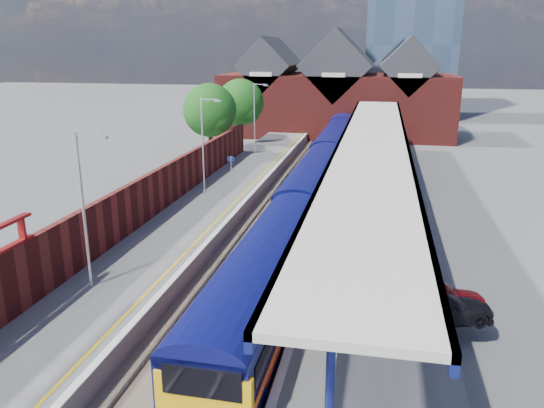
{
  "coord_description": "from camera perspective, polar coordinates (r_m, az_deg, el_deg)",
  "views": [
    {
      "loc": [
        5.89,
        -13.82,
        11.35
      ],
      "look_at": [
        -0.04,
        15.18,
        2.6
      ],
      "focal_mm": 35.0,
      "sensor_mm": 36.0,
      "label": 1
    }
  ],
  "objects": [
    {
      "name": "parked_car_dark",
      "position": [
        22.11,
        17.39,
        -10.41
      ],
      "size": [
        4.72,
        3.03,
        1.27
      ],
      "primitive_type": "imported",
      "rotation": [
        0.0,
        0.0,
        1.88
      ],
      "color": "black",
      "rests_on": "right_platform"
    },
    {
      "name": "lamp_post_d",
      "position": [
        53.63,
        -1.76,
        9.65
      ],
      "size": [
        1.48,
        0.18,
        7.0
      ],
      "color": "#A5A8AA",
      "rests_on": "left_platform"
    },
    {
      "name": "right_platform",
      "position": [
        35.52,
        11.18,
        -1.64
      ],
      "size": [
        6.0,
        76.0,
        1.0
      ],
      "primitive_type": "cube",
      "color": "#565659",
      "rests_on": "ground"
    },
    {
      "name": "tree_near",
      "position": [
        52.66,
        -6.59,
        9.82
      ],
      "size": [
        5.2,
        5.2,
        8.1
      ],
      "color": "#382314",
      "rests_on": "ground"
    },
    {
      "name": "station_building",
      "position": [
        72.3,
        6.98,
        11.67
      ],
      "size": [
        30.0,
        12.12,
        13.78
      ],
      "color": "maroon",
      "rests_on": "ground"
    },
    {
      "name": "platform_sign",
      "position": [
        40.3,
        -4.42,
        4.01
      ],
      "size": [
        0.55,
        0.08,
        2.5
      ],
      "color": "#A5A8AA",
      "rests_on": "left_platform"
    },
    {
      "name": "tree_far",
      "position": [
        60.01,
        -3.28,
        10.7
      ],
      "size": [
        5.2,
        5.2,
        8.1
      ],
      "color": "#382314",
      "rests_on": "ground"
    },
    {
      "name": "left_platform",
      "position": [
        37.3,
        -6.75,
        -0.56
      ],
      "size": [
        5.0,
        76.0,
        1.0
      ],
      "primitive_type": "cube",
      "color": "#565659",
      "rests_on": "ground"
    },
    {
      "name": "canopy",
      "position": [
        36.29,
        10.81,
        6.5
      ],
      "size": [
        4.5,
        52.0,
        4.48
      ],
      "color": "navy",
      "rests_on": "right_platform"
    },
    {
      "name": "parked_car_silver",
      "position": [
        21.57,
        12.04,
        -10.36
      ],
      "size": [
        4.67,
        2.04,
        1.49
      ],
      "primitive_type": "imported",
      "rotation": [
        0.0,
        0.0,
        1.67
      ],
      "color": "#9A999E",
      "rests_on": "right_platform"
    },
    {
      "name": "coping_left",
      "position": [
        36.5,
        -3.27,
        0.01
      ],
      "size": [
        0.3,
        76.0,
        0.05
      ],
      "primitive_type": "cube",
      "color": "silver",
      "rests_on": "left_platform"
    },
    {
      "name": "parked_car_blue",
      "position": [
        28.12,
        12.7,
        -4.2
      ],
      "size": [
        4.57,
        2.3,
        1.24
      ],
      "primitive_type": "imported",
      "rotation": [
        0.0,
        0.0,
        1.63
      ],
      "color": "navy",
      "rests_on": "right_platform"
    },
    {
      "name": "yellow_line",
      "position": [
        36.66,
        -4.18,
        0.03
      ],
      "size": [
        0.14,
        76.0,
        0.01
      ],
      "primitive_type": "cube",
      "color": "yellow",
      "rests_on": "left_platform"
    },
    {
      "name": "lamp_post_c",
      "position": [
        38.39,
        -7.28,
        6.8
      ],
      "size": [
        1.48,
        0.18,
        7.0
      ],
      "color": "#A5A8AA",
      "rests_on": "left_platform"
    },
    {
      "name": "parked_car_red",
      "position": [
        22.74,
        17.24,
        -9.52
      ],
      "size": [
        4.11,
        2.02,
        1.35
      ],
      "primitive_type": "imported",
      "rotation": [
        0.0,
        0.0,
        1.68
      ],
      "color": "maroon",
      "rests_on": "right_platform"
    },
    {
      "name": "ground",
      "position": [
        45.65,
        3.78,
        2.03
      ],
      "size": [
        240.0,
        240.0,
        0.0
      ],
      "primitive_type": "plane",
      "color": "#5B5B5E",
      "rests_on": "ground"
    },
    {
      "name": "lamp_post_b",
      "position": [
        24.16,
        -19.43,
        0.25
      ],
      "size": [
        1.48,
        0.18,
        7.0
      ],
      "color": "#A5A8AA",
      "rests_on": "left_platform"
    },
    {
      "name": "train",
      "position": [
        45.84,
        5.83,
        4.77
      ],
      "size": [
        3.0,
        65.93,
        3.45
      ],
      "color": "#0B0D50",
      "rests_on": "ground"
    },
    {
      "name": "ballast_bed",
      "position": [
        36.15,
        1.59,
        -1.79
      ],
      "size": [
        6.0,
        76.0,
        0.06
      ],
      "primitive_type": "cube",
      "color": "#473D33",
      "rests_on": "ground"
    },
    {
      "name": "rails",
      "position": [
        36.12,
        1.59,
        -1.65
      ],
      "size": [
        4.51,
        76.0,
        0.14
      ],
      "color": "slate",
      "rests_on": "ground"
    },
    {
      "name": "coping_right",
      "position": [
        35.47,
        6.62,
        -0.57
      ],
      "size": [
        0.3,
        76.0,
        0.05
      ],
      "primitive_type": "cube",
      "color": "silver",
      "rests_on": "right_platform"
    },
    {
      "name": "brick_wall",
      "position": [
        31.99,
        -14.9,
        -0.25
      ],
      "size": [
        0.35,
        50.0,
        3.86
      ],
      "color": "maroon",
      "rests_on": "left_platform"
    }
  ]
}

